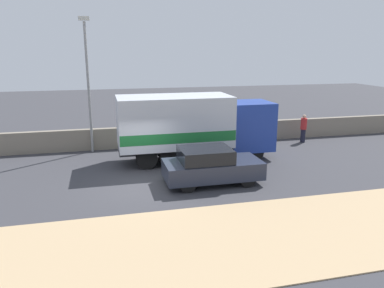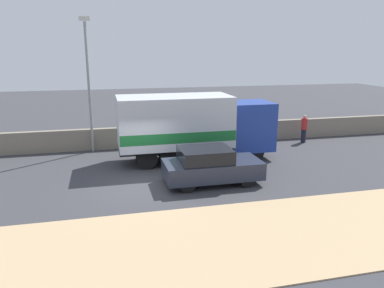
% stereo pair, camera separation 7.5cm
% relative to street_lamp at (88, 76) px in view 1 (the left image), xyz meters
% --- Properties ---
extents(ground_plane, '(80.00, 80.00, 0.00)m').
position_rel_street_lamp_xyz_m(ground_plane, '(2.36, -6.00, -4.16)').
color(ground_plane, '#38383D').
extents(dirt_shoulder_foreground, '(60.00, 4.95, 0.04)m').
position_rel_street_lamp_xyz_m(dirt_shoulder_foreground, '(2.36, -11.39, -4.14)').
color(dirt_shoulder_foreground, tan).
rests_on(dirt_shoulder_foreground, ground_plane).
extents(stone_wall_backdrop, '(60.00, 0.35, 1.20)m').
position_rel_street_lamp_xyz_m(stone_wall_backdrop, '(2.36, 0.34, -3.55)').
color(stone_wall_backdrop, gray).
rests_on(stone_wall_backdrop, ground_plane).
extents(street_lamp, '(0.56, 0.28, 7.20)m').
position_rel_street_lamp_xyz_m(street_lamp, '(0.00, 0.00, 0.00)').
color(street_lamp, gray).
rests_on(street_lamp, ground_plane).
extents(box_truck, '(7.87, 2.59, 3.34)m').
position_rel_street_lamp_xyz_m(box_truck, '(4.92, -3.04, -2.30)').
color(box_truck, navy).
rests_on(box_truck, ground_plane).
extents(car_hatchback, '(4.10, 1.90, 1.55)m').
position_rel_street_lamp_xyz_m(car_hatchback, '(4.96, -6.51, -3.38)').
color(car_hatchback, '#282D3D').
rests_on(car_hatchback, ground_plane).
extents(pedestrian, '(0.37, 0.37, 1.72)m').
position_rel_street_lamp_xyz_m(pedestrian, '(12.53, -0.91, -3.26)').
color(pedestrian, '#1E1E2D').
rests_on(pedestrian, ground_plane).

